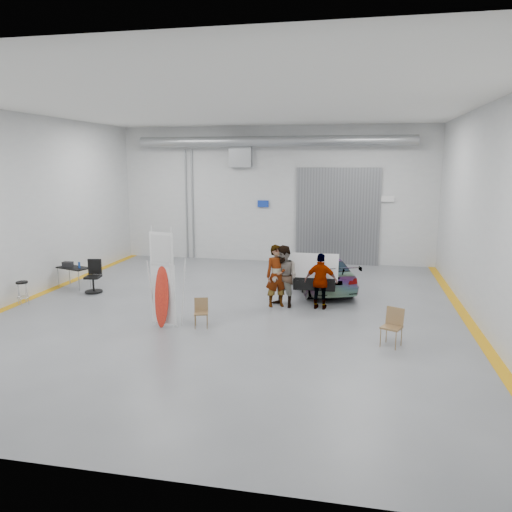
% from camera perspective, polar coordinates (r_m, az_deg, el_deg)
% --- Properties ---
extents(ground, '(16.00, 16.00, 0.00)m').
position_cam_1_polar(ground, '(15.11, -2.99, -6.41)').
color(ground, slate).
rests_on(ground, ground).
extents(room_shell, '(14.02, 16.18, 6.01)m').
position_cam_1_polar(room_shell, '(16.55, -0.36, 9.45)').
color(room_shell, '#BBBDC0').
rests_on(room_shell, ground).
extents(sedan_car, '(3.22, 4.65, 1.25)m').
position_cam_1_polar(sedan_car, '(17.78, 7.19, -1.77)').
color(sedan_car, silver).
rests_on(sedan_car, ground).
extents(person_a, '(0.84, 0.72, 1.95)m').
position_cam_1_polar(person_a, '(15.45, 2.40, -2.28)').
color(person_a, '#9B7A54').
rests_on(person_a, ground).
extents(person_b, '(1.18, 1.11, 1.93)m').
position_cam_1_polar(person_b, '(15.42, 3.24, -2.35)').
color(person_b, '#44697D').
rests_on(person_b, ground).
extents(person_c, '(1.03, 0.49, 1.73)m').
position_cam_1_polar(person_c, '(15.32, 7.43, -2.88)').
color(person_c, brown).
rests_on(person_c, ground).
extents(surfboard_display, '(0.76, 0.36, 2.77)m').
position_cam_1_polar(surfboard_display, '(13.68, -10.46, -3.53)').
color(surfboard_display, white).
rests_on(surfboard_display, ground).
extents(folding_chair_near, '(0.46, 0.48, 0.79)m').
position_cam_1_polar(folding_chair_near, '(13.76, -6.27, -7.12)').
color(folding_chair_near, brown).
rests_on(folding_chair_near, ground).
extents(folding_chair_far, '(0.58, 0.62, 0.94)m').
position_cam_1_polar(folding_chair_far, '(12.76, 15.18, -8.67)').
color(folding_chair_far, brown).
rests_on(folding_chair_far, ground).
extents(shop_stool, '(0.38, 0.38, 0.75)m').
position_cam_1_polar(shop_stool, '(17.39, -25.11, -3.86)').
color(shop_stool, black).
rests_on(shop_stool, ground).
extents(work_table, '(1.31, 0.94, 0.97)m').
position_cam_1_polar(work_table, '(18.96, -20.29, -1.20)').
color(work_table, gray).
rests_on(work_table, ground).
extents(office_chair, '(0.60, 0.60, 1.12)m').
position_cam_1_polar(office_chair, '(18.10, -18.01, -2.44)').
color(office_chair, black).
rests_on(office_chair, ground).
extents(trunk_lid, '(1.46, 0.88, 0.04)m').
position_cam_1_polar(trunk_lid, '(15.79, 6.71, -0.96)').
color(trunk_lid, silver).
rests_on(trunk_lid, sedan_car).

